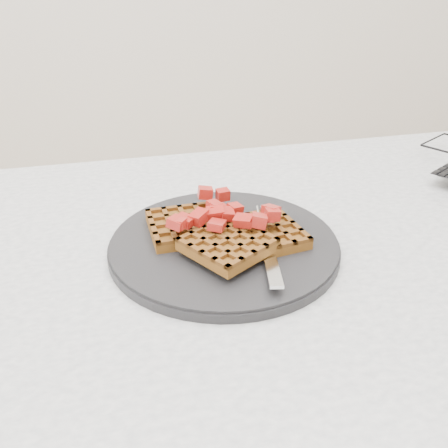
# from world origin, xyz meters

# --- Properties ---
(table) EXTENTS (1.20, 0.80, 0.75)m
(table) POSITION_xyz_m (0.00, 0.00, 0.64)
(table) COLOR silver
(table) RESTS_ON ground
(plate) EXTENTS (0.31, 0.31, 0.02)m
(plate) POSITION_xyz_m (-0.15, 0.03, 0.76)
(plate) COLOR black
(plate) RESTS_ON table
(waffles) EXTENTS (0.20, 0.19, 0.03)m
(waffles) POSITION_xyz_m (-0.15, 0.02, 0.78)
(waffles) COLOR brown
(waffles) RESTS_ON plate
(strawberry_pile) EXTENTS (0.15, 0.15, 0.02)m
(strawberry_pile) POSITION_xyz_m (-0.15, 0.03, 0.80)
(strawberry_pile) COLOR #8F0300
(strawberry_pile) RESTS_ON waffles
(fork) EXTENTS (0.06, 0.18, 0.02)m
(fork) POSITION_xyz_m (-0.10, -0.02, 0.77)
(fork) COLOR silver
(fork) RESTS_ON plate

